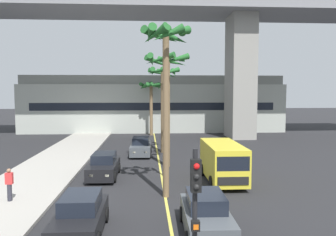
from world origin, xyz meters
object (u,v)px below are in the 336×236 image
(car_queue_front, at_px, (80,217))
(palm_tree_mid_median, at_px, (167,77))
(traffic_light_median_far, at_px, (167,136))
(palm_tree_far_median, at_px, (166,56))
(car_queue_fourth, at_px, (104,166))
(car_queue_third, at_px, (141,147))
(delivery_van, at_px, (223,161))
(palm_tree_farthest_median, at_px, (151,91))
(car_queue_second, at_px, (206,215))
(palm_tree_near_median, at_px, (163,87))
(traffic_light_median_near, at_px, (195,212))
(pedestrian_near_crosswalk, at_px, (9,184))

(car_queue_front, relative_size, palm_tree_mid_median, 0.49)
(traffic_light_median_far, bearing_deg, palm_tree_far_median, -94.50)
(car_queue_fourth, distance_m, palm_tree_far_median, 8.75)
(car_queue_front, height_order, car_queue_fourth, same)
(car_queue_third, relative_size, delivery_van, 0.79)
(palm_tree_farthest_median, bearing_deg, traffic_light_median_far, -88.11)
(car_queue_second, height_order, palm_tree_near_median, palm_tree_near_median)
(car_queue_front, relative_size, palm_tree_far_median, 0.46)
(traffic_light_median_near, bearing_deg, delivery_van, 74.25)
(car_queue_second, xyz_separation_m, palm_tree_near_median, (-0.79, 17.69, 5.18))
(palm_tree_mid_median, bearing_deg, car_queue_third, 113.78)
(traffic_light_median_far, height_order, palm_tree_mid_median, palm_tree_mid_median)
(palm_tree_near_median, bearing_deg, car_queue_second, -87.44)
(car_queue_front, xyz_separation_m, palm_tree_far_median, (3.56, 4.50, 6.63))
(car_queue_front, distance_m, car_queue_fourth, 8.80)
(traffic_light_median_near, xyz_separation_m, palm_tree_near_median, (0.37, 22.72, 3.19))
(car_queue_front, bearing_deg, delivery_van, 45.30)
(delivery_van, height_order, palm_tree_far_median, palm_tree_far_median)
(car_queue_fourth, height_order, delivery_van, delivery_van)
(palm_tree_far_median, bearing_deg, palm_tree_farthest_median, 90.93)
(traffic_light_median_far, xyz_separation_m, pedestrian_near_crosswalk, (-8.05, -4.40, -1.72))
(car_queue_fourth, height_order, palm_tree_near_median, palm_tree_near_median)
(delivery_van, xyz_separation_m, palm_tree_far_median, (-3.67, -2.80, 6.06))
(palm_tree_near_median, xyz_separation_m, palm_tree_farthest_median, (-0.93, 12.25, -0.33))
(car_queue_fourth, xyz_separation_m, delivery_van, (7.42, -1.50, 0.57))
(car_queue_second, distance_m, car_queue_third, 16.69)
(car_queue_fourth, bearing_deg, palm_tree_mid_median, 34.95)
(palm_tree_far_median, bearing_deg, car_queue_front, -128.35)
(palm_tree_near_median, xyz_separation_m, palm_tree_far_median, (-0.52, -13.03, 1.44))
(car_queue_third, bearing_deg, palm_tree_mid_median, -66.22)
(palm_tree_mid_median, relative_size, palm_tree_far_median, 0.93)
(car_queue_third, xyz_separation_m, palm_tree_near_median, (2.02, 1.24, 5.18))
(car_queue_fourth, bearing_deg, car_queue_third, 73.23)
(palm_tree_farthest_median, relative_size, pedestrian_near_crosswalk, 4.20)
(delivery_van, bearing_deg, traffic_light_median_far, 163.72)
(car_queue_second, bearing_deg, traffic_light_median_near, -103.03)
(car_queue_third, distance_m, delivery_van, 10.38)
(car_queue_third, distance_m, palm_tree_far_median, 13.61)
(palm_tree_near_median, distance_m, palm_tree_farthest_median, 12.29)
(traffic_light_median_near, distance_m, palm_tree_far_median, 10.74)
(delivery_van, height_order, palm_tree_mid_median, palm_tree_mid_median)
(pedestrian_near_crosswalk, bearing_deg, palm_tree_far_median, 4.50)
(car_queue_second, height_order, palm_tree_farthest_median, palm_tree_farthest_median)
(traffic_light_median_far, bearing_deg, palm_tree_farthest_median, 91.89)
(traffic_light_median_far, relative_size, palm_tree_mid_median, 0.50)
(car_queue_third, xyz_separation_m, palm_tree_farthest_median, (1.09, 13.49, 4.86))
(traffic_light_median_near, bearing_deg, palm_tree_farthest_median, 90.90)
(delivery_van, xyz_separation_m, palm_tree_near_median, (-3.15, 10.22, 4.62))
(car_queue_second, distance_m, palm_tree_mid_median, 13.33)
(car_queue_second, distance_m, traffic_light_median_near, 5.54)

